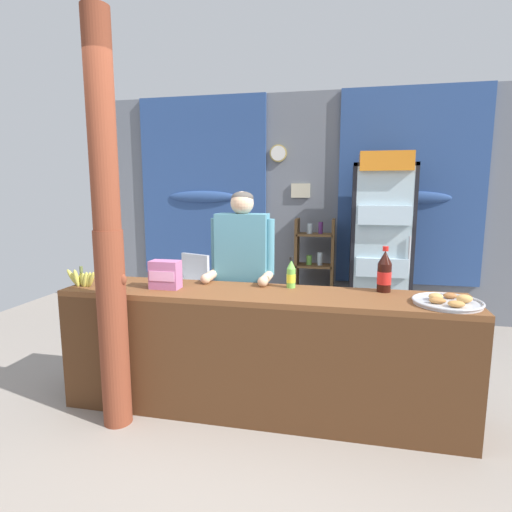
% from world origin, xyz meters
% --- Properties ---
extents(ground_plane, '(7.64, 7.64, 0.00)m').
position_xyz_m(ground_plane, '(0.00, 1.17, 0.00)').
color(ground_plane, gray).
extents(back_wall_curtained, '(5.56, 0.22, 2.84)m').
position_xyz_m(back_wall_curtained, '(0.02, 2.98, 1.46)').
color(back_wall_curtained, slate).
rests_on(back_wall_curtained, ground).
extents(stall_counter, '(2.92, 0.57, 0.91)m').
position_xyz_m(stall_counter, '(0.14, 0.32, 0.56)').
color(stall_counter, brown).
rests_on(stall_counter, ground).
extents(timber_post, '(0.22, 0.20, 2.76)m').
position_xyz_m(timber_post, '(-0.82, 0.05, 1.32)').
color(timber_post, brown).
rests_on(timber_post, ground).
extents(drink_fridge, '(0.66, 0.69, 2.04)m').
position_xyz_m(drink_fridge, '(1.12, 2.43, 1.11)').
color(drink_fridge, black).
rests_on(drink_fridge, ground).
extents(bottle_shelf_rack, '(0.48, 0.28, 1.29)m').
position_xyz_m(bottle_shelf_rack, '(0.36, 2.67, 0.67)').
color(bottle_shelf_rack, brown).
rests_on(bottle_shelf_rack, ground).
extents(plastic_lawn_chair, '(0.57, 0.57, 0.86)m').
position_xyz_m(plastic_lawn_chair, '(-1.12, 2.21, 0.49)').
color(plastic_lawn_chair, silver).
rests_on(plastic_lawn_chair, ground).
extents(shopkeeper, '(0.54, 0.42, 1.63)m').
position_xyz_m(shopkeeper, '(-0.11, 0.87, 1.03)').
color(shopkeeper, '#28282D').
rests_on(shopkeeper, ground).
extents(soda_bottle_cola, '(0.10, 0.10, 0.33)m').
position_xyz_m(soda_bottle_cola, '(1.01, 0.63, 1.05)').
color(soda_bottle_cola, black).
rests_on(soda_bottle_cola, stall_counter).
extents(soda_bottle_lime_soda, '(0.07, 0.07, 0.23)m').
position_xyz_m(soda_bottle_lime_soda, '(0.34, 0.61, 1.01)').
color(soda_bottle_lime_soda, '#75C64C').
rests_on(soda_bottle_lime_soda, stall_counter).
extents(snack_box_wafer, '(0.22, 0.13, 0.21)m').
position_xyz_m(snack_box_wafer, '(-0.58, 0.39, 1.02)').
color(snack_box_wafer, '#B76699').
rests_on(snack_box_wafer, stall_counter).
extents(pastry_tray, '(0.43, 0.43, 0.07)m').
position_xyz_m(pastry_tray, '(1.38, 0.36, 0.93)').
color(pastry_tray, '#BCBCC1').
rests_on(pastry_tray, stall_counter).
extents(banana_bunch, '(0.27, 0.06, 0.16)m').
position_xyz_m(banana_bunch, '(-1.23, 0.32, 0.97)').
color(banana_bunch, '#CCC14C').
rests_on(banana_bunch, stall_counter).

